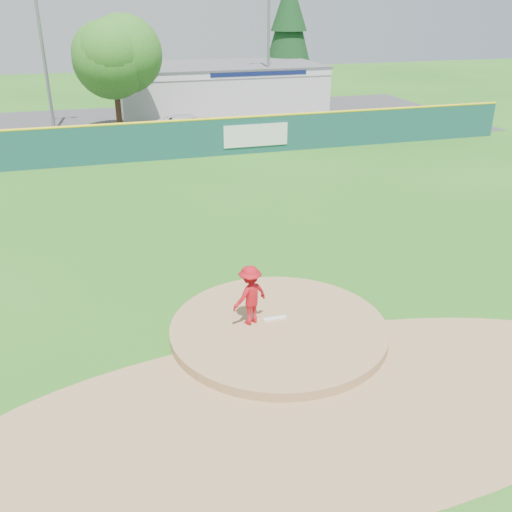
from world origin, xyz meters
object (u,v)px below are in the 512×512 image
object	(u,v)px
conifer_tree	(289,28)
light_pole_left	(40,30)
van	(190,126)
pool_building_grp	(219,87)
light_pole_right	(269,34)
pitcher	(250,295)
deciduous_tree	(113,58)

from	to	relation	value
conifer_tree	light_pole_left	world-z (taller)	light_pole_left
van	pool_building_grp	world-z (taller)	pool_building_grp
van	conifer_tree	bearing A→B (deg)	-54.38
light_pole_left	light_pole_right	distance (m)	15.14
pitcher	light_pole_right	xyz separation A→B (m)	(9.65, 28.66, 4.51)
pitcher	light_pole_left	world-z (taller)	light_pole_left
conifer_tree	light_pole_left	distance (m)	21.03
deciduous_tree	light_pole_right	xyz separation A→B (m)	(11.00, 4.00, 0.99)
van	conifer_tree	xyz separation A→B (m)	(10.98, 13.38, 4.81)
van	pitcher	bearing A→B (deg)	158.18
pitcher	light_pole_right	bearing A→B (deg)	-132.93
pool_building_grp	van	bearing A→B (deg)	-113.03
pool_building_grp	light_pole_left	size ratio (longest dim) A/B	1.38
conifer_tree	light_pole_left	size ratio (longest dim) A/B	0.86
conifer_tree	light_pole_right	distance (m)	8.06
van	conifer_tree	distance (m)	17.97
van	deciduous_tree	xyz separation A→B (m)	(-4.02, 2.38, 3.82)
pitcher	pool_building_grp	distance (m)	32.36
light_pole_left	light_pole_right	bearing A→B (deg)	7.59
pool_building_grp	light_pole_left	xyz separation A→B (m)	(-12.00, -4.99, 4.39)
van	deciduous_tree	bearing A→B (deg)	44.35
pitcher	van	xyz separation A→B (m)	(2.67, 22.29, -0.30)
deciduous_tree	pool_building_grp	bearing A→B (deg)	41.16
pool_building_grp	deciduous_tree	size ratio (longest dim) A/B	2.07
pool_building_grp	conifer_tree	distance (m)	8.95
pitcher	light_pole_right	distance (m)	30.58
pool_building_grp	conifer_tree	xyz separation A→B (m)	(7.00, 4.01, 3.88)
deciduous_tree	pitcher	bearing A→B (deg)	-86.87
conifer_tree	light_pole_right	xyz separation A→B (m)	(-4.00, -7.00, 0.00)
pitcher	pool_building_grp	bearing A→B (deg)	-126.19
pitcher	van	bearing A→B (deg)	-121.15
van	deciduous_tree	size ratio (longest dim) A/B	0.70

